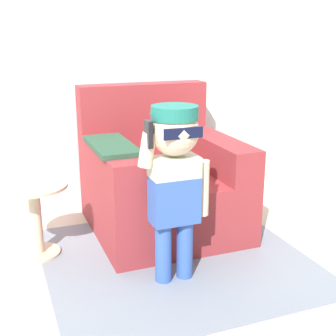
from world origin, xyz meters
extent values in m
plane|color=beige|center=(0.00, 0.00, 0.00)|extent=(10.00, 10.00, 0.00)
cube|color=silver|center=(0.00, 0.74, 1.30)|extent=(10.00, 0.05, 2.60)
cube|color=maroon|center=(-0.05, 0.07, 0.20)|extent=(0.92, 0.98, 0.40)
cube|color=maroon|center=(-0.05, 0.48, 0.67)|extent=(0.92, 0.17, 0.53)
cube|color=maroon|center=(-0.41, -0.01, 0.51)|extent=(0.20, 0.82, 0.22)
cube|color=maroon|center=(0.31, -0.01, 0.51)|extent=(0.20, 0.82, 0.22)
cube|color=#284C38|center=(-0.41, -0.01, 0.63)|extent=(0.24, 0.54, 0.03)
cylinder|color=#3356AD|center=(-0.29, -0.57, 0.17)|extent=(0.09, 0.09, 0.33)
cylinder|color=#3356AD|center=(-0.17, -0.57, 0.17)|extent=(0.09, 0.09, 0.33)
cube|color=#3356AD|center=(-0.23, -0.57, 0.46)|extent=(0.25, 0.14, 0.25)
cube|color=#B7C6B2|center=(-0.23, -0.57, 0.63)|extent=(0.25, 0.14, 0.11)
sphere|color=beige|center=(-0.23, -0.57, 0.82)|extent=(0.25, 0.25, 0.25)
cylinder|color=#1E7066|center=(-0.23, -0.57, 0.91)|extent=(0.23, 0.23, 0.07)
cube|color=#1E7066|center=(-0.23, -0.46, 0.88)|extent=(0.14, 0.11, 0.01)
cube|color=#0F1433|center=(-0.23, -0.68, 0.83)|extent=(0.20, 0.01, 0.05)
cylinder|color=beige|center=(-0.08, -0.57, 0.50)|extent=(0.07, 0.07, 0.30)
cylinder|color=beige|center=(-0.38, -0.57, 0.73)|extent=(0.10, 0.07, 0.18)
cube|color=black|center=(-0.37, -0.59, 0.82)|extent=(0.02, 0.07, 0.13)
cylinder|color=beige|center=(-0.89, -0.02, 0.01)|extent=(0.26, 0.26, 0.02)
cylinder|color=beige|center=(-0.89, -0.02, 0.21)|extent=(0.07, 0.07, 0.43)
cylinder|color=beige|center=(-0.89, -0.02, 0.43)|extent=(0.40, 0.40, 0.02)
cube|color=gray|center=(-0.14, -0.37, 0.00)|extent=(1.48, 1.42, 0.01)
camera|label=1|loc=(-1.08, -2.66, 1.30)|focal=50.00mm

